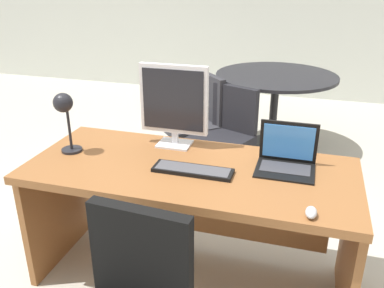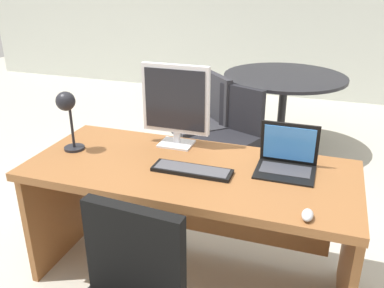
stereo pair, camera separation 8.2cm
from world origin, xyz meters
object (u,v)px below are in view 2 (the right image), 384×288
(mouse, at_px, (307,215))
(meeting_table, at_px, (283,94))
(monitor, at_px, (176,102))
(desk_lamp, at_px, (67,109))
(desk, at_px, (192,194))
(laptop, at_px, (287,155))
(meeting_chair_far, at_px, (202,131))
(meeting_chair_near, at_px, (229,145))
(keyboard, at_px, (192,170))

(mouse, height_order, meeting_table, mouse)
(mouse, bearing_deg, monitor, 144.78)
(monitor, bearing_deg, mouse, -35.22)
(monitor, height_order, desk_lamp, monitor)
(mouse, bearing_deg, desk, 150.74)
(monitor, xyz_separation_m, mouse, (0.82, -0.58, -0.25))
(desk, relative_size, monitor, 3.62)
(laptop, relative_size, meeting_chair_far, 0.36)
(desk, bearing_deg, mouse, -29.26)
(desk, bearing_deg, desk_lamp, -175.00)
(meeting_chair_far, bearing_deg, mouse, -60.45)
(laptop, bearing_deg, meeting_chair_near, 116.87)
(desk, height_order, mouse, mouse)
(desk, relative_size, mouse, 19.92)
(keyboard, bearing_deg, monitor, 123.36)
(keyboard, distance_m, mouse, 0.67)
(laptop, bearing_deg, meeting_table, 97.31)
(desk_lamp, distance_m, meeting_chair_far, 1.74)
(desk, relative_size, keyboard, 4.18)
(keyboard, xyz_separation_m, desk_lamp, (-0.76, 0.04, 0.25))
(mouse, bearing_deg, desk_lamp, 167.80)
(meeting_chair_far, bearing_deg, laptop, -56.80)
(meeting_chair_far, bearing_deg, desk_lamp, -101.31)
(monitor, bearing_deg, desk_lamp, -152.84)
(laptop, distance_m, mouse, 0.50)
(keyboard, height_order, meeting_table, meeting_table)
(meeting_table, bearing_deg, keyboard, -95.46)
(monitor, bearing_deg, keyboard, -56.64)
(desk, bearing_deg, meeting_chair_near, 94.19)
(meeting_chair_near, bearing_deg, meeting_chair_far, 144.73)
(mouse, bearing_deg, keyboard, 156.84)
(laptop, height_order, meeting_chair_near, laptop)
(laptop, xyz_separation_m, desk_lamp, (-1.23, -0.18, 0.19))
(desk_lamp, distance_m, meeting_chair_near, 1.64)
(desk, relative_size, desk_lamp, 4.94)
(desk_lamp, bearing_deg, laptop, 8.12)
(monitor, distance_m, desk_lamp, 0.62)
(laptop, distance_m, meeting_chair_near, 1.40)
(monitor, distance_m, meeting_table, 1.98)
(laptop, height_order, desk_lamp, desk_lamp)
(monitor, height_order, mouse, monitor)
(keyboard, bearing_deg, meeting_chair_far, 105.54)
(laptop, xyz_separation_m, meeting_chair_near, (-0.59, 1.17, -0.50))
(meeting_chair_far, bearing_deg, monitor, -79.56)
(monitor, distance_m, meeting_chair_far, 1.48)
(keyboard, bearing_deg, laptop, 24.25)
(desk_lamp, relative_size, meeting_table, 0.30)
(desk_lamp, xyz_separation_m, meeting_chair_far, (0.31, 1.57, -0.67))
(laptop, bearing_deg, keyboard, -155.75)
(keyboard, xyz_separation_m, meeting_chair_far, (-0.45, 1.61, -0.42))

